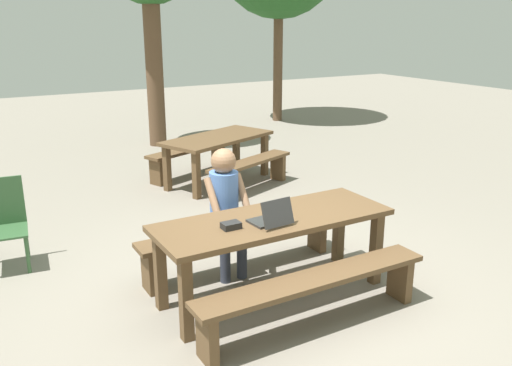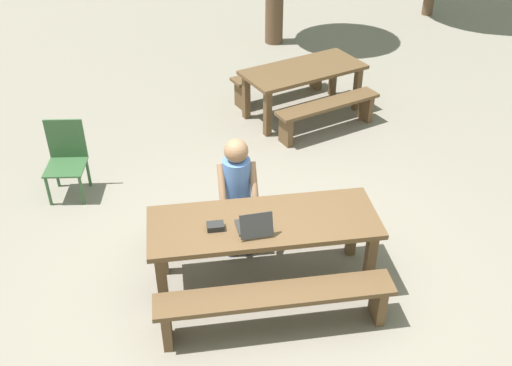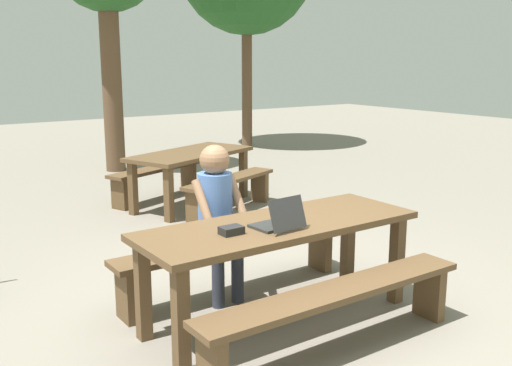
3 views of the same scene
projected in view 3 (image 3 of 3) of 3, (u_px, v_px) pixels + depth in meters
The scene contains 10 objects.
ground_plane at pixel (279, 318), 4.40m from camera, with size 30.00×30.00×0.00m, color gray.
picnic_table_front at pixel (279, 236), 4.27m from camera, with size 2.12×0.76×0.75m.
bench_near at pixel (336, 303), 3.83m from camera, with size 2.09×0.30×0.45m.
bench_far at pixel (234, 252), 4.83m from camera, with size 2.09×0.30×0.45m.
laptop at pixel (279, 221), 4.06m from camera, with size 0.32×0.32×0.24m.
small_pouch at pixel (231, 230), 3.95m from camera, with size 0.15×0.11×0.05m.
person_seated at pixel (218, 210), 4.62m from camera, with size 0.39×0.40×1.26m.
picnic_table_mid at pixel (191, 160), 7.66m from camera, with size 1.91×1.37×0.72m.
bench_mid_south at pixel (230, 187), 7.37m from camera, with size 1.57×0.85×0.45m.
bench_mid_north at pixel (156, 176), 8.06m from camera, with size 1.57×0.85×0.45m.
Camera 3 is at (-2.47, -3.26, 1.92)m, focal length 41.08 mm.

